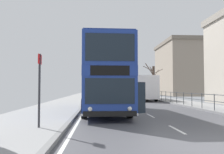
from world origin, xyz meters
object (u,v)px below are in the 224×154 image
Objects in this scene: bus_stop_sign_near at (39,82)px; bare_tree_far_00 at (153,81)px; double_decker_bus_main at (104,78)px; background_building_00 at (187,69)px; background_bus_far_lane at (142,87)px.

bare_tree_far_00 is at bearing 69.17° from bus_stop_sign_near.
background_building_00 is (18.78, 35.61, 3.48)m from double_decker_bus_main.
bare_tree_far_00 is (7.96, 20.62, 0.44)m from double_decker_bus_main.
bare_tree_far_00 is at bearing 68.89° from double_decker_bus_main.
bare_tree_far_00 is (10.53, 27.68, 0.90)m from bus_stop_sign_near.
double_decker_bus_main is at bearing -111.11° from bare_tree_far_00.
background_bus_far_lane is at bearing -116.91° from bare_tree_far_00.
bus_stop_sign_near is 0.52× the size of bare_tree_far_00.
bare_tree_far_00 is at bearing 63.09° from background_bus_far_lane.
background_bus_far_lane is 23.75m from bus_stop_sign_near.
background_building_00 is (10.82, 14.99, 3.03)m from bare_tree_far_00.
background_building_00 is at bearing 63.42° from bus_stop_sign_near.
bare_tree_far_00 is 0.35× the size of background_building_00.
double_decker_bus_main reaches higher than background_bus_far_lane.
background_building_00 is (13.49, 20.26, 4.08)m from background_bus_far_lane.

